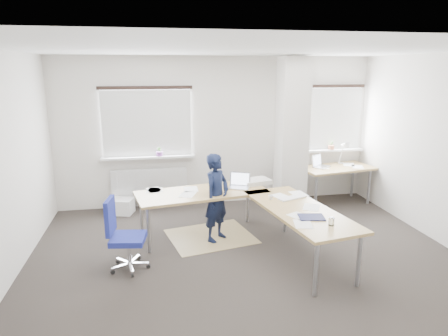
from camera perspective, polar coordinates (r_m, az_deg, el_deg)
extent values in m
plane|color=#2A2622|center=(5.70, 3.27, -12.82)|extent=(6.00, 6.00, 0.00)
cube|color=silver|center=(7.63, -1.04, 5.19)|extent=(6.00, 0.04, 2.80)
cube|color=silver|center=(2.97, 15.29, -9.78)|extent=(6.00, 0.04, 2.80)
cube|color=silver|center=(5.37, -29.36, -0.43)|extent=(0.04, 5.00, 2.80)
cube|color=white|center=(5.09, 3.73, 16.56)|extent=(6.00, 5.00, 0.04)
cube|color=silver|center=(7.43, 9.64, 4.68)|extent=(0.50, 0.50, 2.78)
cube|color=white|center=(7.47, -10.95, 6.30)|extent=(1.60, 0.04, 1.20)
cube|color=silver|center=(7.43, -10.95, 6.26)|extent=(1.60, 0.02, 1.20)
cube|color=white|center=(7.51, -10.74, 1.54)|extent=(1.70, 0.20, 0.04)
cube|color=white|center=(8.26, 15.04, 6.80)|extent=(1.20, 0.04, 1.20)
cube|color=silver|center=(8.23, 15.16, 6.77)|extent=(1.20, 0.02, 1.20)
cube|color=white|center=(8.30, 14.98, 2.49)|extent=(1.30, 0.20, 0.04)
cube|color=white|center=(7.65, -10.56, -2.31)|extent=(1.40, 0.10, 0.60)
cylinder|color=#894496|center=(7.47, -9.22, 2.02)|extent=(0.12, 0.12, 0.08)
imported|color=#376628|center=(7.47, -9.24, 2.34)|extent=(0.09, 0.06, 0.17)
cylinder|color=#A55D3F|center=(8.27, 15.06, 2.87)|extent=(0.12, 0.12, 0.08)
imported|color=#376628|center=(8.26, 15.08, 3.16)|extent=(0.09, 0.07, 0.17)
cube|color=#947D50|center=(6.38, -1.90, -9.73)|extent=(1.45, 1.30, 0.01)
cube|color=white|center=(7.54, -14.60, -5.29)|extent=(0.53, 0.44, 0.27)
cube|color=olive|center=(6.17, -3.13, -3.57)|extent=(2.11, 1.14, 0.04)
cube|color=olive|center=(5.52, 10.71, -5.94)|extent=(1.14, 2.11, 0.04)
cylinder|color=gray|center=(5.83, -10.75, -8.71)|extent=(0.05, 0.05, 0.69)
cylinder|color=gray|center=(6.38, -11.70, -6.72)|extent=(0.05, 0.05, 0.69)
cylinder|color=gray|center=(6.85, 3.37, -4.96)|extent=(0.05, 0.05, 0.69)
cylinder|color=gray|center=(4.83, 13.00, -13.86)|extent=(0.05, 0.05, 0.69)
cylinder|color=gray|center=(5.16, 18.72, -12.38)|extent=(0.05, 0.05, 0.69)
cylinder|color=gray|center=(6.52, 8.76, -6.12)|extent=(0.05, 0.05, 0.69)
cube|color=#B7B7BC|center=(6.34, 2.11, -2.80)|extent=(0.39, 0.34, 0.01)
cube|color=#B7B7BC|center=(6.42, 2.31, -1.55)|extent=(0.32, 0.17, 0.22)
cube|color=silver|center=(6.42, 2.31, -1.55)|extent=(0.28, 0.14, 0.19)
cube|color=white|center=(5.92, 9.73, -4.20)|extent=(0.46, 0.29, 0.02)
cube|color=#131536|center=(5.23, 12.39, -6.87)|extent=(0.36, 0.29, 0.01)
cube|color=beige|center=(6.60, 4.59, -1.91)|extent=(0.51, 0.42, 0.07)
imported|color=white|center=(5.82, 6.71, -4.21)|extent=(0.07, 0.07, 0.07)
cylinder|color=silver|center=(5.03, 15.09, -7.37)|extent=(0.07, 0.07, 0.10)
cube|color=olive|center=(7.97, 15.77, -0.01)|extent=(1.50, 0.93, 0.04)
cylinder|color=gray|center=(7.54, 13.00, -3.52)|extent=(0.05, 0.05, 0.69)
cylinder|color=gray|center=(8.24, 20.00, -2.51)|extent=(0.05, 0.05, 0.69)
cylinder|color=gray|center=(7.94, 11.03, -2.52)|extent=(0.05, 0.05, 0.69)
cylinder|color=gray|center=(8.61, 17.87, -1.64)|extent=(0.05, 0.05, 0.69)
cube|color=#B7B7BC|center=(7.89, 13.81, 0.17)|extent=(0.40, 0.39, 0.01)
cube|color=#B7B7BC|center=(7.91, 13.12, 1.09)|extent=(0.28, 0.24, 0.22)
cube|color=silver|center=(7.91, 13.12, 1.09)|extent=(0.24, 0.21, 0.19)
cylinder|color=white|center=(8.28, 16.32, 0.68)|extent=(0.10, 0.10, 0.02)
cylinder|color=white|center=(8.24, 16.41, 1.97)|extent=(0.02, 0.16, 0.38)
cylinder|color=white|center=(8.10, 16.89, 3.31)|extent=(0.02, 0.29, 0.13)
cone|color=white|center=(7.98, 17.34, 2.98)|extent=(0.14, 0.16, 0.17)
cube|color=navy|center=(5.40, -13.51, -9.80)|extent=(0.49, 0.49, 0.07)
cube|color=navy|center=(5.33, -15.97, -6.62)|extent=(0.11, 0.38, 0.46)
cylinder|color=silver|center=(5.47, -13.40, -11.50)|extent=(0.06, 0.06, 0.32)
cylinder|color=black|center=(5.53, -10.75, -13.61)|extent=(0.06, 0.04, 0.06)
cylinder|color=black|center=(5.75, -12.07, -12.50)|extent=(0.05, 0.06, 0.06)
cylinder|color=black|center=(5.73, -14.95, -12.79)|extent=(0.06, 0.06, 0.06)
cylinder|color=black|center=(5.49, -15.63, -14.11)|extent=(0.06, 0.05, 0.06)
cylinder|color=black|center=(5.36, -12.96, -14.68)|extent=(0.04, 0.06, 0.06)
imported|color=black|center=(6.04, -1.05, -4.26)|extent=(0.58, 0.58, 1.35)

